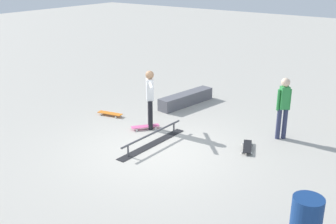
% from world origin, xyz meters
% --- Properties ---
extents(ground_plane, '(60.00, 60.00, 0.00)m').
position_xyz_m(ground_plane, '(0.00, 0.00, 0.00)').
color(ground_plane, '#ADA89E').
extents(grind_rail, '(2.47, 0.31, 0.33)m').
position_xyz_m(grind_rail, '(-0.24, -0.35, 0.14)').
color(grind_rail, black).
rests_on(grind_rail, ground_plane).
extents(skate_ledge, '(2.25, 0.77, 0.39)m').
position_xyz_m(skate_ledge, '(-3.43, -1.43, 0.20)').
color(skate_ledge, '#595960').
rests_on(skate_ledge, ground_plane).
extents(skater_main, '(1.04, 0.99, 1.69)m').
position_xyz_m(skater_main, '(-1.07, -1.07, 0.98)').
color(skater_main, black).
rests_on(skater_main, ground_plane).
extents(skateboard_main, '(0.75, 0.65, 0.09)m').
position_xyz_m(skateboard_main, '(-0.96, -1.17, 0.07)').
color(skateboard_main, '#E05993').
rests_on(skateboard_main, ground_plane).
extents(bystander_green_shirt, '(0.31, 0.33, 1.67)m').
position_xyz_m(bystander_green_shirt, '(-2.58, 2.18, 0.95)').
color(bystander_green_shirt, '#2D3351').
rests_on(bystander_green_shirt, ground_plane).
extents(loose_skateboard_black, '(0.81, 0.51, 0.09)m').
position_xyz_m(loose_skateboard_black, '(-1.42, 1.78, 0.07)').
color(loose_skateboard_black, black).
rests_on(loose_skateboard_black, ground_plane).
extents(loose_skateboard_orange, '(0.37, 0.82, 0.09)m').
position_xyz_m(loose_skateboard_orange, '(-1.15, -2.73, 0.07)').
color(loose_skateboard_orange, orange).
rests_on(loose_skateboard_orange, ground_plane).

